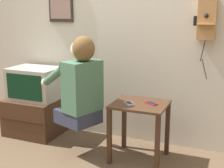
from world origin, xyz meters
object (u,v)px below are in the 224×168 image
television (35,83)px  cell_phone_held (129,103)px  cell_phone_spare (151,103)px  wall_phone_antique (207,18)px  person (80,83)px

television → cell_phone_held: 1.24m
cell_phone_held → cell_phone_spare: same height
cell_phone_spare → wall_phone_antique: bearing=-15.1°
television → wall_phone_antique: bearing=6.6°
television → person: bearing=-22.6°
television → cell_phone_spare: (1.41, -0.15, -0.03)m
person → cell_phone_spare: size_ratio=6.28×
person → wall_phone_antique: bearing=-43.2°
cell_phone_held → person: bearing=151.5°
television → cell_phone_spare: size_ratio=4.04×
person → cell_phone_held: (0.47, 0.08, -0.17)m
cell_phone_spare → cell_phone_held: bearing=145.8°
cell_phone_held → cell_phone_spare: 0.21m
person → cell_phone_spare: 0.70m
wall_phone_antique → cell_phone_spare: size_ratio=5.92×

